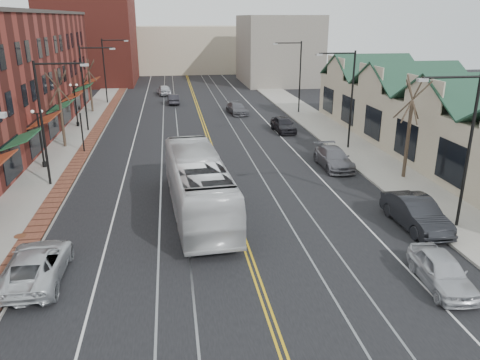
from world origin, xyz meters
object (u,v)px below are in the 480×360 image
object	(u,v)px
parked_suv	(36,265)
parked_car_b	(416,213)
transit_bus	(198,185)
parked_car_a	(442,271)
parked_car_c	(334,158)
parked_car_d	(283,124)

from	to	relation	value
parked_suv	parked_car_b	size ratio (longest dim) A/B	1.04
transit_bus	parked_car_b	xyz separation A→B (m)	(11.30, -3.73, -0.87)
parked_car_a	parked_car_c	size ratio (longest dim) A/B	0.82
parked_car_a	transit_bus	bearing A→B (deg)	140.83
parked_car_a	parked_car_b	world-z (taller)	parked_car_b
parked_car_b	parked_car_d	bearing A→B (deg)	93.38
parked_suv	parked_car_a	world-z (taller)	parked_suv
parked_suv	parked_car_d	size ratio (longest dim) A/B	1.19
parked_car_a	parked_car_c	xyz separation A→B (m)	(1.02, 16.39, 0.03)
parked_car_a	parked_car_c	bearing A→B (deg)	91.63
parked_car_a	parked_car_d	bearing A→B (deg)	95.20
transit_bus	parked_suv	distance (m)	9.73
parked_car_b	parked_car_d	world-z (taller)	parked_car_b
parked_car_b	parked_car_c	bearing A→B (deg)	92.95
transit_bus	parked_car_a	world-z (taller)	transit_bus
transit_bus	parked_car_a	distance (m)	13.33
parked_car_b	parked_car_d	xyz separation A→B (m)	(-1.80, 22.63, -0.08)
parked_car_c	parked_car_b	bearing A→B (deg)	-85.73
transit_bus	parked_car_d	distance (m)	21.18
parked_suv	parked_car_c	size ratio (longest dim) A/B	1.04
transit_bus	parked_suv	bearing A→B (deg)	37.22
parked_suv	parked_car_d	distance (m)	30.33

